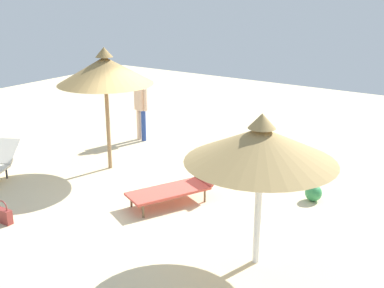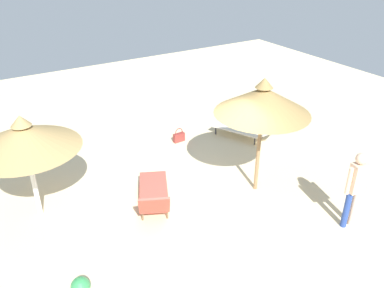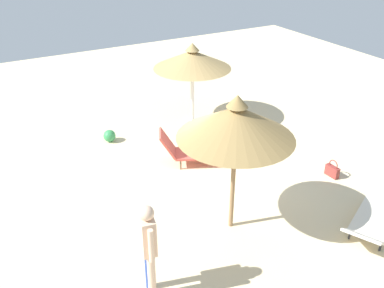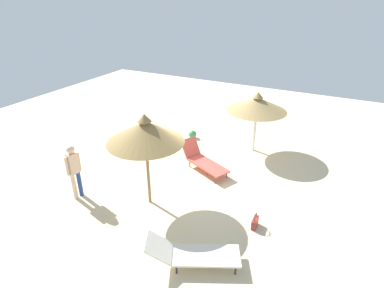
% 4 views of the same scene
% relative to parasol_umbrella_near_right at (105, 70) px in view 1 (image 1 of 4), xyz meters
% --- Properties ---
extents(ground, '(24.00, 24.00, 0.10)m').
position_rel_parasol_umbrella_near_right_xyz_m(ground, '(1.69, -0.12, -2.37)').
color(ground, beige).
extents(parasol_umbrella_near_right, '(2.16, 2.16, 2.84)m').
position_rel_parasol_umbrella_near_right_xyz_m(parasol_umbrella_near_right, '(0.00, 0.00, 0.00)').
color(parasol_umbrella_near_right, olive).
rests_on(parasol_umbrella_near_right, ground).
extents(parasol_umbrella_far_right, '(2.25, 2.25, 2.40)m').
position_rel_parasol_umbrella_near_right_xyz_m(parasol_umbrella_far_right, '(4.74, -1.74, -0.39)').
color(parasol_umbrella_far_right, white).
rests_on(parasol_umbrella_far_right, ground).
extents(lounge_chair_far_left, '(1.42, 2.07, 0.90)m').
position_rel_parasol_umbrella_near_right_xyz_m(lounge_chair_far_left, '(2.47, -0.58, -1.95)').
color(lounge_chair_far_left, '#CC4C3F').
rests_on(lounge_chair_far_left, ground).
extents(person_standing_front, '(0.48, 0.27, 1.76)m').
position_rel_parasol_umbrella_near_right_xyz_m(person_standing_front, '(-0.79, 2.11, -1.30)').
color(person_standing_front, beige).
rests_on(person_standing_front, ground).
extents(handbag, '(0.36, 0.14, 0.45)m').
position_rel_parasol_umbrella_near_right_xyz_m(handbag, '(0.35, -3.15, -2.16)').
color(handbag, maroon).
rests_on(handbag, ground).
extents(beach_ball, '(0.34, 0.34, 0.34)m').
position_rel_parasol_umbrella_near_right_xyz_m(beach_ball, '(4.65, 0.93, -2.15)').
color(beach_ball, '#338C4C').
rests_on(beach_ball, ground).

